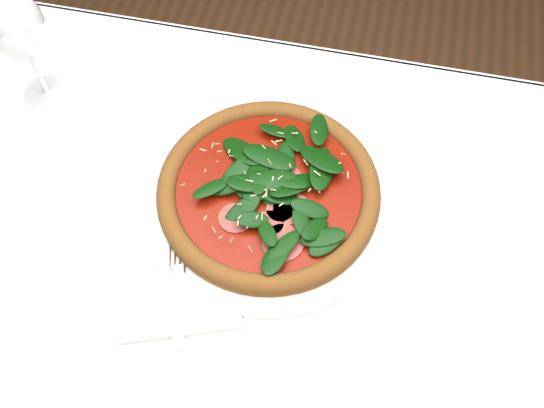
% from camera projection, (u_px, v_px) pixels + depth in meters
% --- Properties ---
extents(ground, '(6.00, 6.00, 0.00)m').
position_uv_depth(ground, '(281.00, 395.00, 1.46)').
color(ground, brown).
rests_on(ground, ground).
extents(dining_table, '(1.21, 0.81, 0.75)m').
position_uv_depth(dining_table, '(286.00, 289.00, 0.91)').
color(dining_table, white).
rests_on(dining_table, ground).
extents(plate, '(0.36, 0.36, 0.02)m').
position_uv_depth(plate, '(269.00, 196.00, 0.86)').
color(plate, silver).
rests_on(plate, dining_table).
extents(pizza, '(0.41, 0.41, 0.04)m').
position_uv_depth(pizza, '(269.00, 188.00, 0.85)').
color(pizza, brown).
rests_on(pizza, plate).
extents(wine_glass, '(0.08, 0.08, 0.20)m').
position_uv_depth(wine_glass, '(16.00, 27.00, 0.85)').
color(wine_glass, white).
rests_on(wine_glass, dining_table).
extents(napkin, '(0.17, 0.12, 0.01)m').
position_uv_depth(napkin, '(179.00, 308.00, 0.78)').
color(napkin, white).
rests_on(napkin, dining_table).
extents(fork, '(0.06, 0.14, 0.00)m').
position_uv_depth(fork, '(178.00, 287.00, 0.79)').
color(fork, silver).
rests_on(fork, napkin).
extents(saucer_near, '(0.14, 0.14, 0.01)m').
position_uv_depth(saucer_near, '(506.00, 399.00, 0.72)').
color(saucer_near, silver).
rests_on(saucer_near, dining_table).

